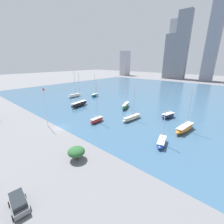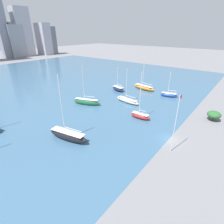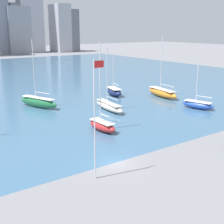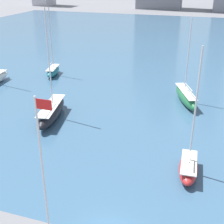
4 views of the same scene
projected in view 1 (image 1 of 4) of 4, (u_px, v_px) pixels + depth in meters
name	position (u px, v px, depth m)	size (l,w,h in m)	color
ground_plane	(60.00, 128.00, 48.07)	(500.00, 500.00, 0.00)	slate
harbor_water	(157.00, 94.00, 97.75)	(180.00, 140.00, 0.00)	#385B7A
flag_pole	(45.00, 106.00, 46.91)	(1.24, 0.14, 12.74)	silver
yard_shrub	(76.00, 152.00, 32.20)	(3.69, 3.69, 2.82)	#4C3823
distant_city_skyline	(209.00, 55.00, 155.87)	(189.36, 21.78, 73.21)	#A8A8B2
sailboat_cream	(132.00, 118.00, 54.12)	(2.84, 9.88, 12.02)	beige
sailboat_black	(79.00, 104.00, 70.34)	(4.44, 10.91, 15.60)	black
sailboat_white	(75.00, 95.00, 88.53)	(2.72, 10.18, 16.70)	white
sailboat_orange	(185.00, 128.00, 45.37)	(3.62, 10.55, 13.89)	orange
sailboat_navy	(168.00, 115.00, 56.17)	(4.01, 7.06, 9.94)	#19234C
sailboat_green	(125.00, 106.00, 67.80)	(5.33, 9.84, 13.56)	#236B3D
sailboat_teal	(95.00, 95.00, 89.79)	(3.22, 6.75, 13.65)	#1E757F
sailboat_red	(97.00, 120.00, 52.17)	(2.31, 6.16, 13.73)	#B72828
sailboat_blue	(162.00, 142.00, 37.99)	(3.74, 6.90, 9.69)	#284CA8
parked_suv_gray	(18.00, 202.00, 21.55)	(4.64, 2.73, 1.89)	slate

